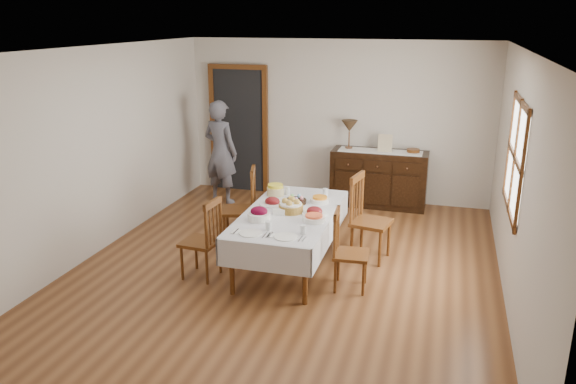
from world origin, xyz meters
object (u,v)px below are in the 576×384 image
(dining_table, at_px, (290,219))
(person, at_px, (221,149))
(sideboard, at_px, (379,178))
(chair_left_near, at_px, (204,238))
(chair_right_far, at_px, (367,217))
(chair_left_far, at_px, (243,206))
(chair_right_near, at_px, (347,250))
(table_lamp, at_px, (349,127))

(dining_table, xyz_separation_m, person, (-1.77, 2.12, 0.28))
(dining_table, xyz_separation_m, sideboard, (0.73, 2.63, -0.17))
(chair_left_near, distance_m, chair_right_far, 2.03)
(dining_table, xyz_separation_m, chair_left_near, (-0.87, -0.56, -0.13))
(chair_left_far, bearing_deg, sideboard, 127.82)
(chair_left_near, xyz_separation_m, sideboard, (1.60, 3.19, -0.04))
(sideboard, bearing_deg, chair_right_near, -89.36)
(chair_right_far, relative_size, person, 0.60)
(sideboard, bearing_deg, chair_left_far, -126.19)
(dining_table, relative_size, table_lamp, 4.48)
(chair_left_far, height_order, table_lamp, table_lamp)
(chair_left_near, height_order, chair_right_near, chair_left_near)
(chair_left_near, xyz_separation_m, table_lamp, (1.10, 3.22, 0.77))
(chair_right_far, distance_m, person, 3.09)
(dining_table, distance_m, sideboard, 2.74)
(sideboard, distance_m, person, 2.59)
(chair_left_far, distance_m, person, 1.89)
(chair_right_far, bearing_deg, chair_left_far, 100.18)
(person, height_order, table_lamp, person)
(dining_table, bearing_deg, person, 129.55)
(table_lamp, bearing_deg, person, -164.54)
(chair_left_far, height_order, chair_right_near, chair_left_far)
(chair_right_far, xyz_separation_m, sideboard, (-0.12, 2.12, -0.10))
(person, bearing_deg, dining_table, 145.80)
(dining_table, height_order, chair_left_far, chair_left_far)
(sideboard, bearing_deg, person, -168.32)
(chair_right_far, xyz_separation_m, person, (-2.62, 1.60, 0.35))
(chair_left_far, height_order, chair_right_far, chair_right_far)
(person, bearing_deg, chair_right_far, 164.57)
(chair_left_near, relative_size, sideboard, 0.64)
(chair_right_near, distance_m, chair_right_far, 0.90)
(chair_left_far, bearing_deg, person, -164.61)
(chair_left_far, distance_m, chair_right_near, 1.81)
(chair_right_near, height_order, chair_right_far, chair_right_far)
(table_lamp, bearing_deg, chair_right_near, -79.90)
(dining_table, height_order, chair_left_near, chair_left_near)
(chair_left_far, bearing_deg, chair_right_far, 73.37)
(person, bearing_deg, chair_left_near, 124.48)
(chair_left_far, distance_m, table_lamp, 2.48)
(chair_left_far, xyz_separation_m, person, (-0.96, 1.58, 0.37))
(dining_table, height_order, sideboard, sideboard)
(chair_right_near, xyz_separation_m, person, (-2.53, 2.49, 0.43))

